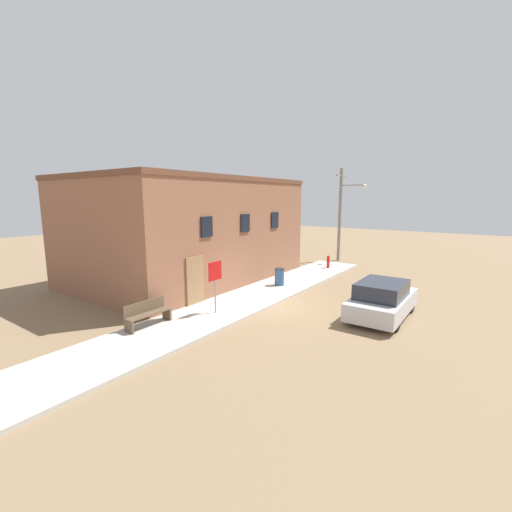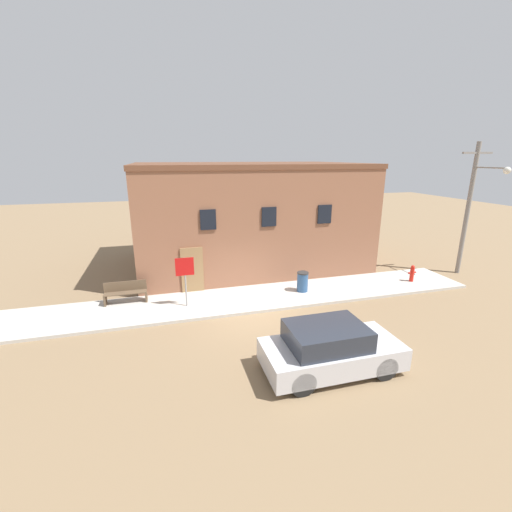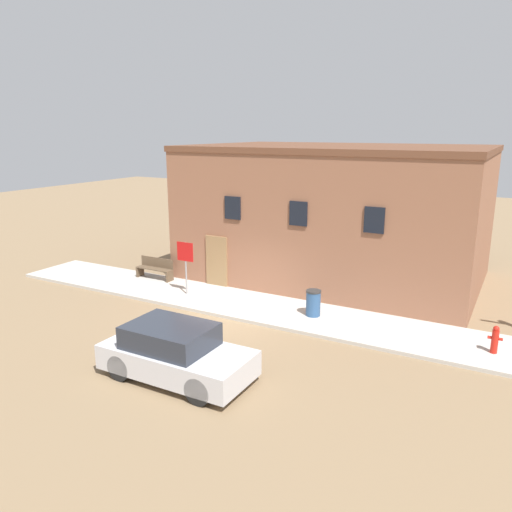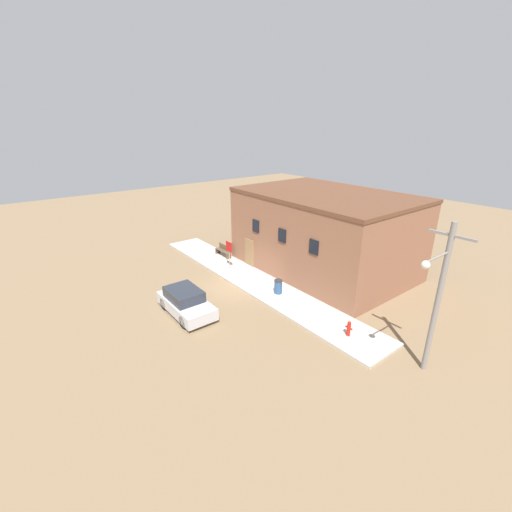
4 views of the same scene
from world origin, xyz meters
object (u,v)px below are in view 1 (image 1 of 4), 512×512
object	(u,v)px
stop_sign	(215,277)
trash_bin	(279,277)
fire_hydrant	(328,262)
parked_car	(382,300)
bench	(147,313)
utility_pole	(342,210)

from	to	relation	value
stop_sign	trash_bin	xyz separation A→B (m)	(5.26, 0.22, -1.01)
fire_hydrant	parked_car	size ratio (longest dim) A/B	0.21
stop_sign	trash_bin	size ratio (longest dim) A/B	2.28
bench	utility_pole	size ratio (longest dim) A/B	0.25
bench	trash_bin	size ratio (longest dim) A/B	1.88
parked_car	trash_bin	bearing A→B (deg)	74.70
stop_sign	trash_bin	bearing A→B (deg)	2.41
trash_bin	utility_pole	bearing A→B (deg)	1.97
trash_bin	utility_pole	size ratio (longest dim) A/B	0.13
fire_hydrant	stop_sign	distance (m)	11.05
trash_bin	stop_sign	bearing A→B (deg)	-177.59
stop_sign	bench	xyz separation A→B (m)	(-2.45, 1.07, -1.02)
utility_pole	bench	bearing A→B (deg)	178.22
stop_sign	parked_car	bearing A→B (deg)	-55.88
bench	utility_pole	xyz separation A→B (m)	(17.04, -0.53, 3.19)
utility_pole	parked_car	bearing A→B (deg)	-151.10
bench	parked_car	size ratio (longest dim) A/B	0.43
fire_hydrant	utility_pole	bearing A→B (deg)	9.21
trash_bin	fire_hydrant	bearing A→B (deg)	-2.61
fire_hydrant	trash_bin	world-z (taller)	trash_bin
fire_hydrant	trash_bin	distance (m)	5.75
parked_car	stop_sign	bearing A→B (deg)	124.12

